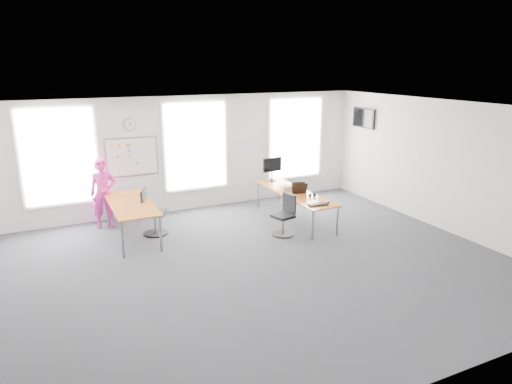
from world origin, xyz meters
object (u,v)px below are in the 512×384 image
desk_left (131,206)px  monitor (272,167)px  headphones (312,195)px  desk_right (294,194)px  person (103,193)px  keyboard (318,205)px  chair_right (285,217)px  chair_left (152,215)px

desk_left → monitor: 4.01m
headphones → monitor: bearing=82.3°
desk_right → person: person is taller
person → keyboard: 5.02m
desk_left → keyboard: (3.83, -1.62, -0.02)m
chair_right → desk_left: bearing=-126.5°
chair_left → person: (-0.90, 0.96, 0.37)m
keyboard → monitor: size_ratio=0.72×
desk_right → headphones: bearing=-73.6°
desk_right → chair_left: (-3.43, 0.49, -0.20)m
chair_right → monitor: monitor is taller
keyboard → headphones: (0.23, 0.61, 0.03)m
chair_right → keyboard: size_ratio=2.01×
chair_left → person: 1.37m
person → monitor: 4.38m
chair_right → headphones: chair_right is taller
desk_right → monitor: (0.03, 1.24, 0.43)m
desk_left → chair_left: (0.46, 0.05, -0.28)m
desk_right → desk_left: desk_left is taller
chair_left → person: size_ratio=0.64×
chair_left → keyboard: chair_left is taller
person → keyboard: size_ratio=3.59×
desk_right → chair_right: bearing=-130.8°
chair_left → keyboard: size_ratio=2.29×
desk_left → chair_left: size_ratio=2.09×
keyboard → monitor: bearing=101.2°
chair_left → monitor: (3.46, 0.75, 0.63)m
desk_right → monitor: size_ratio=4.57×
person → keyboard: bearing=-23.3°
keyboard → chair_right: bearing=164.6°
person → headphones: size_ratio=10.35×
headphones → monitor: monitor is taller
desk_right → chair_left: bearing=171.8°
keyboard → desk_right: bearing=100.3°
desk_left → headphones: size_ratio=13.81×
person → headphones: (4.50, -2.02, -0.08)m
person → keyboard: person is taller
headphones → keyboard: bearing=-122.3°
chair_right → headphones: 0.98m
chair_right → person: 4.30m
desk_left → chair_right: bearing=-21.8°
chair_right → monitor: (0.74, 2.06, 0.68)m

